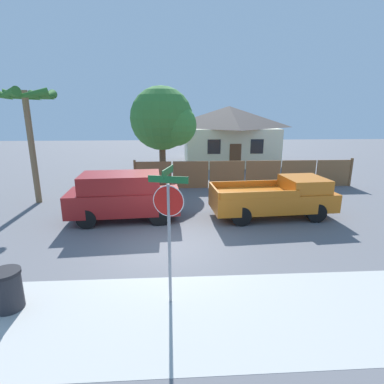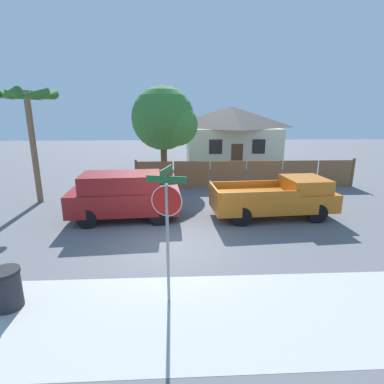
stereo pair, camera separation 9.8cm
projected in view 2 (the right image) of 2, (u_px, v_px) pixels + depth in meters
ground_plane at (168, 246)px, 10.03m from camera, size 80.00×80.00×0.00m
sidewalk_strip at (163, 316)px, 6.56m from camera, size 36.00×3.20×0.01m
wooden_fence at (246, 174)px, 17.66m from camera, size 13.02×0.12×1.70m
house at (230, 134)px, 25.96m from camera, size 8.02×7.06×4.86m
oak_tree at (166, 120)px, 18.33m from camera, size 4.05×3.86×5.91m
palm_tree at (28, 106)px, 13.78m from camera, size 2.67×2.87×5.40m
red_suv at (124, 195)px, 12.25m from camera, size 4.57×2.21×1.95m
orange_pickup at (277, 198)px, 12.63m from camera, size 5.20×2.34×1.68m
stop_sign at (167, 214)px, 6.54m from camera, size 0.86×0.77×3.20m
trash_bin at (6, 289)px, 6.75m from camera, size 0.67×0.67×0.94m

